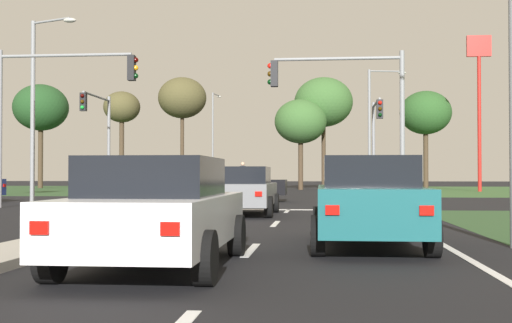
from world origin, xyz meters
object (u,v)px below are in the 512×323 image
Objects in this scene: traffic_signal_far_left at (100,126)px; pedestrian_at_median at (243,174)px; car_white_sixth at (157,211)px; car_maroon_seventh at (213,182)px; car_grey_fourth at (242,190)px; car_black_third at (241,185)px; treeline_third at (182,98)px; street_lamp_fourth at (213,134)px; treeline_near at (41,108)px; traffic_signal_near_left at (49,98)px; car_teal_fifth at (368,201)px; fastfood_pole_sign at (479,78)px; treeline_fifth at (301,122)px; treeline_second at (122,109)px; traffic_signal_near_right at (352,100)px; street_lamp_second at (37,99)px; street_lamp_third at (373,123)px; treeline_sixth at (426,113)px; traffic_signal_far_right at (376,130)px; treeline_fourth at (323,102)px.

traffic_signal_far_left is 8.80m from pedestrian_at_median.
car_white_sixth is 0.99× the size of car_maroon_seventh.
car_grey_fourth is 18.85m from pedestrian_at_median.
treeline_third reaches higher than car_black_third.
car_maroon_seventh is at bearing -80.78° from street_lamp_fourth.
treeline_near reaches higher than car_black_third.
traffic_signal_near_left is (-7.86, 3.62, 3.43)m from car_grey_fourth.
traffic_signal_near_left is (-11.14, 12.70, 3.41)m from car_teal_fifth.
street_lamp_fourth is 35.81m from fastfood_pole_sign.
treeline_fifth is at bearing -9.74° from treeline_third.
treeline_second is at bearing -178.12° from treeline_third.
street_lamp_second is (-13.60, 3.74, 0.60)m from traffic_signal_near_right.
street_lamp_second is 30.16m from treeline_fifth.
street_lamp_third is at bearing 48.66° from street_lamp_second.
fastfood_pole_sign is 1.20× the size of treeline_near.
car_black_third is 22.56m from car_white_sixth.
traffic_signal_near_right is at bearing 0.00° from traffic_signal_near_left.
car_teal_fifth is 0.58× the size of treeline_fifth.
car_maroon_seventh is at bearing 101.71° from car_grey_fourth.
car_white_sixth is at bearing -90.63° from treeline_fifth.
street_lamp_third is 33.64m from treeline_near.
car_maroon_seventh is 12.04m from street_lamp_third.
street_lamp_second is at bearing -124.68° from treeline_sixth.
treeline_third reaches higher than traffic_signal_far_right.
traffic_signal_far_right is at bearing -93.59° from street_lamp_third.
treeline_sixth reaches higher than street_lamp_third.
car_teal_fifth is 0.76× the size of traffic_signal_far_left.
car_maroon_seventh is 11.77m from traffic_signal_far_right.
treeline_sixth is (15.99, 17.46, 5.88)m from car_maroon_seventh.
car_black_third is at bearing -79.18° from street_lamp_fourth.
street_lamp_third reaches higher than car_teal_fifth.
car_grey_fourth is at bearing 109.84° from car_teal_fifth.
treeline_fourth reaches higher than car_grey_fourth.
street_lamp_second is 35.90m from treeline_near.
car_black_third is 0.74× the size of traffic_signal_far_left.
treeline_second is (-21.29, 11.56, 2.35)m from street_lamp_third.
car_grey_fourth is 35.86m from treeline_fifth.
treeline_near reaches higher than traffic_signal_near_right.
car_grey_fourth is at bearing -59.06° from treeline_near.
car_maroon_seventh is at bearing -152.33° from fastfood_pole_sign.
treeline_sixth is (21.60, 31.22, 2.08)m from street_lamp_second.
traffic_signal_far_right is at bearing 41.17° from traffic_signal_near_left.
car_grey_fourth is 21.56m from car_maroon_seventh.
treeline_third is (-15.19, 22.11, 4.40)m from traffic_signal_far_right.
car_black_third is 0.43× the size of treeline_third.
car_white_sixth is at bearing -81.39° from street_lamp_fourth.
traffic_signal_near_right reaches higher than car_grey_fourth.
treeline_fourth is at bearing 67.06° from street_lamp_second.
traffic_signal_near_left reaches higher than car_teal_fifth.
traffic_signal_far_left reaches higher than pedestrian_at_median.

